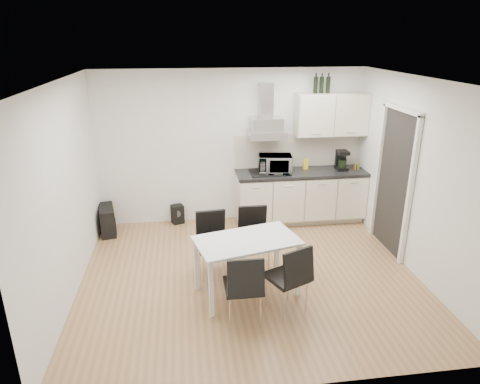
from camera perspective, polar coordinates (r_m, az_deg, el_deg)
The scene contains 15 objects.
ground at distance 5.96m, azimuth 1.27°, elevation -11.07°, with size 4.50×4.50×0.00m, color #A87D51.
wall_back at distance 7.30m, azimuth -1.10°, elevation 5.99°, with size 4.50×0.10×2.60m, color white.
wall_front at distance 3.61m, azimuth 6.42°, elevation -9.71°, with size 4.50×0.10×2.60m, color white.
wall_left at distance 5.53m, azimuth -22.34°, elevation -0.29°, with size 0.10×4.00×2.60m, color white.
wall_right at distance 6.15m, azimuth 22.56°, elevation 1.68°, with size 0.10×4.00×2.60m, color white.
ceiling at distance 5.11m, azimuth 1.50°, elevation 14.68°, with size 4.50×4.50×0.00m, color white.
doorway at distance 6.66m, azimuth 19.70°, elevation 1.14°, with size 0.08×1.04×2.10m, color white.
kitchenette at distance 7.40m, azimuth 8.36°, elevation 2.20°, with size 2.22×0.64×2.52m.
dining_table at distance 5.28m, azimuth 0.93°, elevation -7.28°, with size 1.37×0.98×0.75m.
chair_far_left at distance 5.78m, azimuth -3.58°, elevation -7.16°, with size 0.44×0.50×0.88m, color black, non-canonical shape.
chair_far_right at distance 5.92m, azimuth 1.95°, elevation -6.43°, with size 0.44×0.50×0.88m, color black, non-canonical shape.
chair_near_left at distance 4.90m, azimuth 0.42°, elevation -12.53°, with size 0.44×0.50×0.88m, color black, non-canonical shape.
chair_near_right at distance 5.10m, azimuth 6.25°, elevation -11.29°, with size 0.44×0.50×0.88m, color black, non-canonical shape.
guitar_amp at distance 7.38m, azimuth -17.28°, elevation -3.58°, with size 0.34×0.58×0.46m.
floor_speaker at distance 7.52m, azimuth -8.33°, elevation -2.93°, with size 0.20×0.17×0.33m, color black.
Camera 1 is at (-0.81, -5.03, 3.09)m, focal length 32.00 mm.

